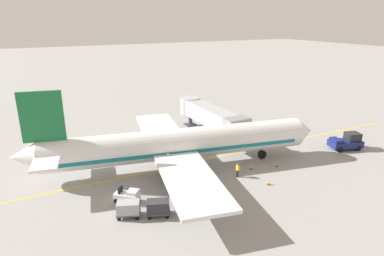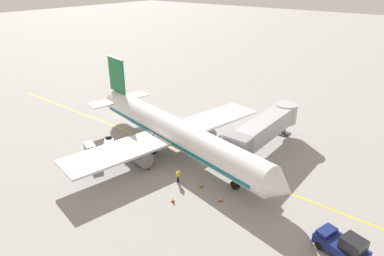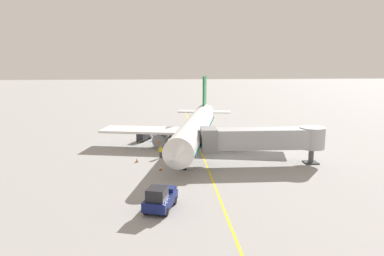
{
  "view_description": "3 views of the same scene",
  "coord_description": "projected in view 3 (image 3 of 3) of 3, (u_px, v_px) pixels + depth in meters",
  "views": [
    {
      "loc": [
        34.87,
        -14.84,
        17.8
      ],
      "look_at": [
        -1.53,
        4.0,
        4.14
      ],
      "focal_mm": 30.98,
      "sensor_mm": 36.0,
      "label": 1
    },
    {
      "loc": [
        32.08,
        28.61,
        22.79
      ],
      "look_at": [
        -2.03,
        1.85,
        3.01
      ],
      "focal_mm": 32.05,
      "sensor_mm": 36.0,
      "label": 2
    },
    {
      "loc": [
        5.37,
        58.27,
        13.89
      ],
      "look_at": [
        1.58,
        5.44,
        4.14
      ],
      "focal_mm": 35.38,
      "sensor_mm": 36.0,
      "label": 3
    }
  ],
  "objects": [
    {
      "name": "baggage_cart_front",
      "position": [
        142.0,
        136.0,
        64.33
      ],
      "size": [
        2.03,
        2.95,
        1.58
      ],
      "color": "#4C4C51",
      "rests_on": "ground"
    },
    {
      "name": "ground_plane",
      "position": [
        199.0,
        147.0,
        60.06
      ],
      "size": [
        400.0,
        400.0,
        0.0
      ],
      "primitive_type": "plane",
      "color": "gray"
    },
    {
      "name": "safety_cone_wing_tip",
      "position": [
        161.0,
        168.0,
        47.69
      ],
      "size": [
        0.36,
        0.36,
        0.59
      ],
      "color": "black",
      "rests_on": "ground"
    },
    {
      "name": "gate_lead_in_line",
      "position": [
        199.0,
        147.0,
        60.05
      ],
      "size": [
        0.24,
        80.0,
        0.01
      ],
      "primitive_type": "cube",
      "color": "gold",
      "rests_on": "ground"
    },
    {
      "name": "safety_cone_nose_right",
      "position": [
        168.0,
        161.0,
        50.99
      ],
      "size": [
        0.36,
        0.36,
        0.59
      ],
      "color": "black",
      "rests_on": "ground"
    },
    {
      "name": "ground_crew_wing_walker",
      "position": [
        160.0,
        144.0,
        58.16
      ],
      "size": [
        0.45,
        0.67,
        1.69
      ],
      "color": "#232328",
      "rests_on": "ground"
    },
    {
      "name": "baggage_tug_lead",
      "position": [
        164.0,
        135.0,
        66.43
      ],
      "size": [
        2.58,
        2.65,
        1.62
      ],
      "color": "silver",
      "rests_on": "ground"
    },
    {
      "name": "jet_bridge",
      "position": [
        263.0,
        139.0,
        49.95
      ],
      "size": [
        16.59,
        3.5,
        4.98
      ],
      "color": "#A8AAAF",
      "rests_on": "ground"
    },
    {
      "name": "ground_crew_loader",
      "position": [
        161.0,
        151.0,
        53.49
      ],
      "size": [
        0.72,
        0.25,
        1.69
      ],
      "color": "#232328",
      "rests_on": "ground"
    },
    {
      "name": "baggage_cart_second_in_train",
      "position": [
        149.0,
        133.0,
        66.92
      ],
      "size": [
        2.03,
        2.95,
        1.58
      ],
      "color": "#4C4C51",
      "rests_on": "ground"
    },
    {
      "name": "parked_airliner",
      "position": [
        195.0,
        129.0,
        58.54
      ],
      "size": [
        30.43,
        37.13,
        10.63
      ],
      "color": "white",
      "rests_on": "ground"
    },
    {
      "name": "pushback_tractor",
      "position": [
        160.0,
        198.0,
        35.07
      ],
      "size": [
        3.38,
        4.85,
        2.4
      ],
      "color": "navy",
      "rests_on": "ground"
    },
    {
      "name": "safety_cone_nose_left",
      "position": [
        137.0,
        160.0,
        51.42
      ],
      "size": [
        0.36,
        0.36,
        0.59
      ],
      "color": "black",
      "rests_on": "ground"
    }
  ]
}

